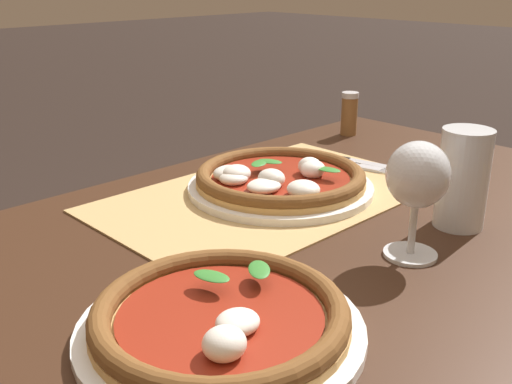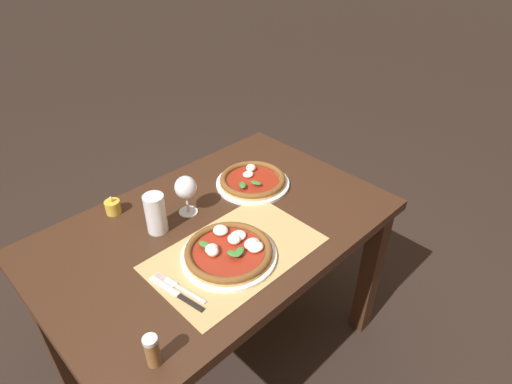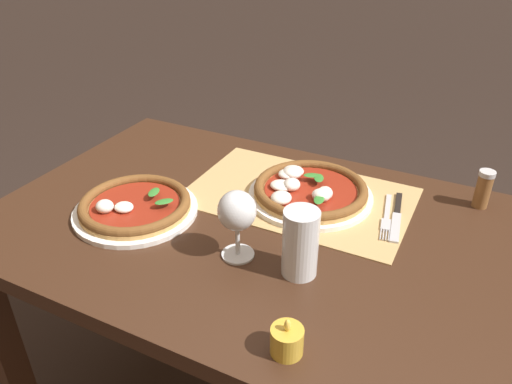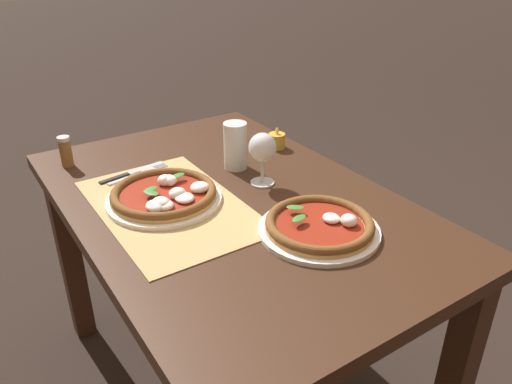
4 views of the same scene
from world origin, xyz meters
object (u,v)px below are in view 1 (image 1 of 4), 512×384
pizza_far (221,320)px  pepper_shaker (349,113)px  fork (353,165)px  wine_glass (417,180)px  pizza_near (279,180)px  knife (355,161)px  pint_glass (463,181)px

pizza_far → pepper_shaker: (-0.73, -0.40, 0.03)m
fork → pepper_shaker: pepper_shaker is taller
pizza_far → pepper_shaker: size_ratio=3.05×
wine_glass → fork: bearing=-131.3°
pizza_near → pizza_far: (0.35, 0.25, -0.00)m
wine_glass → pepper_shaker: bearing=-134.9°
pizza_far → knife: bearing=-155.5°
wine_glass → pint_glass: bearing=-177.2°
wine_glass → pepper_shaker: (-0.44, -0.44, -0.06)m
pizza_far → pint_glass: (-0.43, 0.03, 0.05)m
knife → pizza_near: bearing=2.2°
pint_glass → fork: 0.30m
pizza_near → knife: 0.22m
pizza_near → wine_glass: bearing=80.3°
pizza_near → pizza_far: bearing=35.8°
pizza_near → pepper_shaker: bearing=-158.3°
pint_glass → fork: pint_glass is taller
pizza_far → pepper_shaker: pepper_shaker is taller
pizza_far → fork: 0.60m
pizza_near → pepper_shaker: 0.42m
pizza_far → fork: (-0.54, -0.25, -0.01)m
pizza_far → wine_glass: 0.31m
pint_glass → knife: 0.32m
pizza_near → fork: size_ratio=1.56×
pint_glass → pepper_shaker: 0.53m
pizza_far → pint_glass: bearing=176.4°
pizza_near → pint_glass: (-0.09, 0.28, 0.05)m
wine_glass → pepper_shaker: wine_glass is taller
pizza_near → pizza_far: pizza_near is taller
pizza_far → knife: pizza_far is taller
knife → wine_glass: bearing=47.5°
pizza_near → fork: bearing=179.3°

